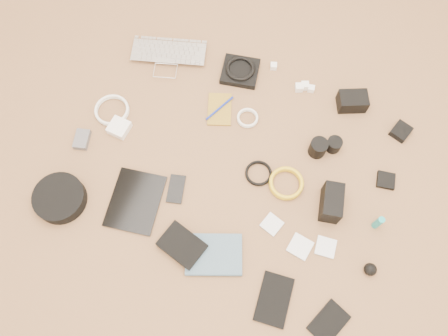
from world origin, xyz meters
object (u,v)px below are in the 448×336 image
at_px(laptop, 168,61).
at_px(dslr_camera, 352,101).
at_px(phone, 176,189).
at_px(paperback, 214,276).
at_px(headphone_case, 60,198).
at_px(tablet, 135,201).

height_order(laptop, dslr_camera, dslr_camera).
height_order(phone, paperback, paperback).
xyz_separation_m(phone, paperback, (0.27, -0.26, 0.01)).
distance_m(headphone_case, paperback, 0.67).
xyz_separation_m(laptop, headphone_case, (-0.10, -0.75, 0.01)).
bearing_deg(tablet, dslr_camera, 38.63).
bearing_deg(headphone_case, tablet, 21.95).
height_order(dslr_camera, tablet, dslr_camera).
height_order(tablet, paperback, paperback).
distance_m(dslr_camera, headphone_case, 1.26).
bearing_deg(dslr_camera, headphone_case, -162.03).
xyz_separation_m(dslr_camera, phone, (-0.53, -0.64, -0.03)).
bearing_deg(laptop, headphone_case, -115.39).
bearing_deg(dslr_camera, laptop, 162.50).
bearing_deg(dslr_camera, tablet, -156.06).
bearing_deg(paperback, laptop, 13.27).
height_order(laptop, paperback, laptop).
relative_size(laptop, dslr_camera, 2.80).
bearing_deg(laptop, paperback, -71.98).
relative_size(tablet, phone, 2.10).
height_order(dslr_camera, phone, dslr_camera).
bearing_deg(laptop, phone, -78.87).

